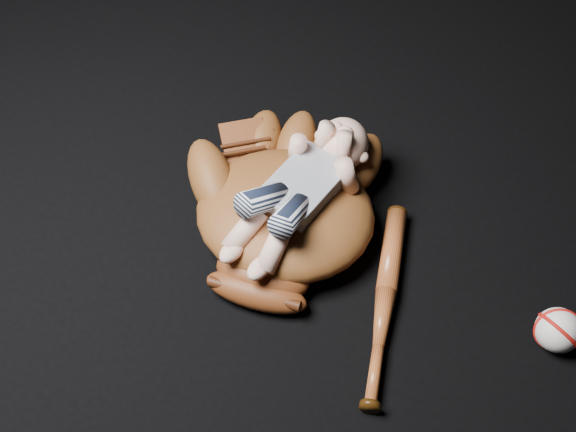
{
  "coord_description": "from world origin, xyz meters",
  "views": [
    {
      "loc": [
        0.25,
        -0.82,
        1.18
      ],
      "look_at": [
        -0.1,
        -0.03,
        0.08
      ],
      "focal_mm": 45.0,
      "sensor_mm": 36.0,
      "label": 1
    }
  ],
  "objects_px": {
    "newborn_baby": "(295,192)",
    "baseball_bat": "(385,303)",
    "baseball": "(558,330)",
    "baseball_glove": "(285,207)"
  },
  "relations": [
    {
      "from": "newborn_baby",
      "to": "baseball_bat",
      "type": "bearing_deg",
      "value": -9.99
    },
    {
      "from": "newborn_baby",
      "to": "baseball",
      "type": "relative_size",
      "value": 4.82
    },
    {
      "from": "baseball_glove",
      "to": "baseball",
      "type": "height_order",
      "value": "baseball_glove"
    },
    {
      "from": "baseball_glove",
      "to": "baseball",
      "type": "xyz_separation_m",
      "value": [
        0.55,
        -0.03,
        -0.04
      ]
    },
    {
      "from": "newborn_baby",
      "to": "baseball",
      "type": "distance_m",
      "value": 0.54
    },
    {
      "from": "baseball_glove",
      "to": "newborn_baby",
      "type": "distance_m",
      "value": 0.06
    },
    {
      "from": "newborn_baby",
      "to": "baseball_bat",
      "type": "xyz_separation_m",
      "value": [
        0.22,
        -0.09,
        -0.12
      ]
    },
    {
      "from": "newborn_baby",
      "to": "baseball_bat",
      "type": "relative_size",
      "value": 0.91
    },
    {
      "from": "baseball_glove",
      "to": "baseball",
      "type": "distance_m",
      "value": 0.55
    },
    {
      "from": "baseball_bat",
      "to": "baseball",
      "type": "xyz_separation_m",
      "value": [
        0.31,
        0.06,
        0.02
      ]
    }
  ]
}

